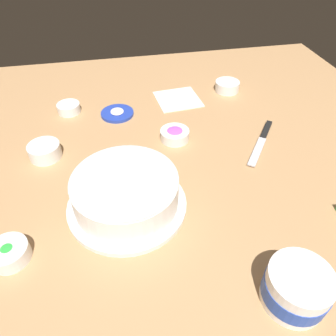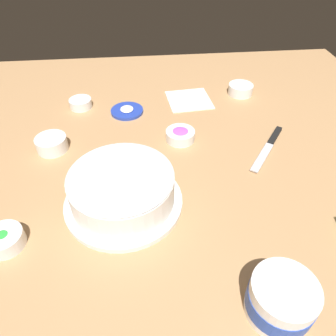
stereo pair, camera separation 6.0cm
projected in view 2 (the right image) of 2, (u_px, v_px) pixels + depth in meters
ground_plane at (189, 166)px, 0.88m from camera, size 1.54×1.54×0.00m
frosted_cake at (122, 189)px, 0.74m from camera, size 0.28×0.28×0.10m
frosting_tub at (281, 299)px, 0.55m from camera, size 0.12×0.12×0.08m
frosting_tub_lid at (127, 111)px, 1.08m from camera, size 0.11×0.11×0.02m
spreading_knife at (270, 144)px, 0.94m from camera, size 0.20×0.16×0.01m
sprinkle_bowl_blue at (241, 89)px, 1.17m from camera, size 0.09×0.09×0.04m
sprinkle_bowl_green at (4, 239)px, 0.67m from camera, size 0.08×0.08×0.04m
sprinkle_bowl_orange at (52, 143)px, 0.92m from camera, size 0.09×0.09×0.04m
sprinkle_bowl_pink at (81, 103)px, 1.10m from camera, size 0.08×0.08×0.03m
sprinkle_bowl_rainbow at (180, 135)px, 0.95m from camera, size 0.09×0.09×0.03m
paper_napkin at (189, 99)px, 1.14m from camera, size 0.16×0.16×0.01m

